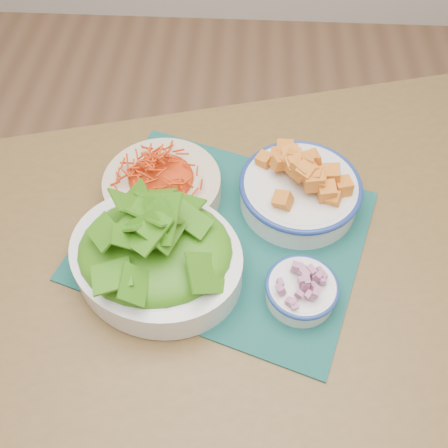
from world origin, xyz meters
name	(u,v)px	position (x,y,z in m)	size (l,w,h in m)	color
ground	(158,386)	(0.00, 0.00, 0.00)	(4.00, 4.00, 0.00)	#A1704E
table	(259,296)	(0.27, -0.04, 0.66)	(1.52, 1.21, 0.75)	brown
placemat	(224,234)	(0.20, 0.04, 0.75)	(0.49, 0.40, 0.00)	#0B3330
carrot_bowl	(162,183)	(0.08, 0.12, 0.79)	(0.29, 0.29, 0.08)	beige
squash_bowl	(301,184)	(0.33, 0.12, 0.81)	(0.29, 0.29, 0.11)	silver
lettuce_bowl	(155,250)	(0.09, -0.04, 0.82)	(0.37, 0.35, 0.14)	white
onion_bowl	(302,288)	(0.33, -0.08, 0.78)	(0.13, 0.13, 0.06)	white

